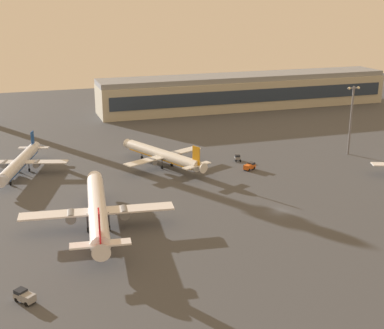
# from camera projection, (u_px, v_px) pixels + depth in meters

# --- Properties ---
(ground_plane) EXTENTS (416.00, 416.00, 0.00)m
(ground_plane) POSITION_uv_depth(u_px,v_px,m) (279.00, 211.00, 138.05)
(ground_plane) COLOR #424449
(terminal_building) EXTENTS (145.02, 22.40, 16.40)m
(terminal_building) POSITION_uv_depth(u_px,v_px,m) (245.00, 91.00, 263.72)
(terminal_building) COLOR #B2AD99
(terminal_building) RESTS_ON ground
(airplane_taxiway_distant) EXTENTS (36.60, 46.90, 12.03)m
(airplane_taxiway_distant) POSITION_uv_depth(u_px,v_px,m) (98.00, 210.00, 127.15)
(airplane_taxiway_distant) COLOR white
(airplane_taxiway_distant) RESTS_ON ground
(airplane_far_stand) EXTENTS (28.74, 36.37, 9.91)m
(airplane_far_stand) POSITION_uv_depth(u_px,v_px,m) (163.00, 155.00, 173.30)
(airplane_far_stand) COLOR silver
(airplane_far_stand) RESTS_ON ground
(airplane_near_gate) EXTENTS (28.99, 36.87, 9.69)m
(airplane_near_gate) POSITION_uv_depth(u_px,v_px,m) (20.00, 162.00, 166.64)
(airplane_near_gate) COLOR silver
(airplane_near_gate) RESTS_ON ground
(cargo_loader) EXTENTS (4.57, 3.77, 2.25)m
(cargo_loader) POSITION_uv_depth(u_px,v_px,m) (250.00, 166.00, 170.74)
(cargo_loader) COLOR #D85919
(cargo_loader) RESTS_ON ground
(maintenance_van) EXTENTS (4.12, 4.45, 2.25)m
(maintenance_van) POSITION_uv_depth(u_px,v_px,m) (24.00, 296.00, 97.00)
(maintenance_van) COLOR gray
(maintenance_van) RESTS_ON ground
(pushback_tug) EXTENTS (2.50, 3.42, 2.05)m
(pushback_tug) POSITION_uv_depth(u_px,v_px,m) (238.00, 158.00, 180.12)
(pushback_tug) COLOR gray
(pushback_tug) RESTS_ON ground
(apron_light_central) EXTENTS (4.80, 0.90, 23.98)m
(apron_light_central) POSITION_uv_depth(u_px,v_px,m) (351.00, 116.00, 183.74)
(apron_light_central) COLOR slate
(apron_light_central) RESTS_ON ground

